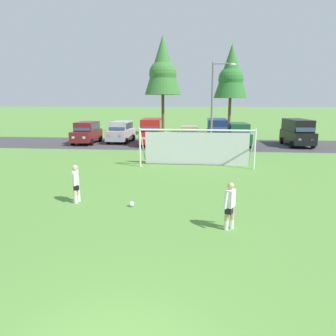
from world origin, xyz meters
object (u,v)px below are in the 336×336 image
(street_lamp, at_px, (214,106))
(soccer_goal, at_px, (196,146))
(player_striker_near, at_px, (76,184))
(parked_car_slot_far_left, at_px, (87,132))
(parked_car_slot_left, at_px, (121,131))
(parked_car_slot_center_left, at_px, (151,131))
(soccer_ball, at_px, (132,204))
(parked_car_slot_center, at_px, (189,134))
(parked_car_slot_right, at_px, (238,134))
(player_defender_far, at_px, (230,206))
(parked_car_slot_center_right, at_px, (217,131))
(parked_car_slot_far_right, at_px, (297,132))

(street_lamp, bearing_deg, soccer_goal, -102.87)
(player_striker_near, distance_m, parked_car_slot_far_left, 19.07)
(parked_car_slot_left, bearing_deg, parked_car_slot_far_left, -159.39)
(parked_car_slot_center_left, bearing_deg, soccer_ball, -84.03)
(parked_car_slot_center, bearing_deg, player_striker_near, -102.19)
(player_striker_near, distance_m, parked_car_slot_center_left, 17.86)
(parked_car_slot_center, relative_size, parked_car_slot_right, 0.93)
(soccer_goal, height_order, street_lamp, street_lamp)
(player_defender_far, distance_m, street_lamp, 16.76)
(parked_car_slot_right, bearing_deg, street_lamp, -126.72)
(soccer_ball, xyz_separation_m, player_defender_far, (3.77, -1.91, 0.71))
(parked_car_slot_center_right, bearing_deg, soccer_ball, -103.80)
(parked_car_slot_far_left, distance_m, parked_car_slot_center_left, 6.67)
(soccer_goal, distance_m, player_striker_near, 9.62)
(parked_car_slot_left, bearing_deg, parked_car_slot_center_left, -22.80)
(parked_car_slot_far_left, bearing_deg, parked_car_slot_center, 7.50)
(parked_car_slot_left, relative_size, parked_car_slot_right, 1.02)
(parked_car_slot_far_left, relative_size, parked_car_slot_center, 1.08)
(parked_car_slot_center_left, bearing_deg, parked_car_slot_center, 23.34)
(parked_car_slot_center_right, height_order, parked_car_slot_far_right, same)
(soccer_ball, xyz_separation_m, parked_car_slot_center, (1.76, 19.72, 0.77))
(soccer_goal, bearing_deg, parked_car_slot_right, 67.50)
(soccer_goal, bearing_deg, parked_car_slot_center, 94.19)
(soccer_goal, bearing_deg, player_striker_near, -121.49)
(soccer_ball, xyz_separation_m, parked_car_slot_far_left, (-8.56, 18.36, 1.00))
(parked_car_slot_center, height_order, parked_car_slot_center_right, parked_car_slot_center_right)
(parked_car_slot_far_left, xyz_separation_m, parked_car_slot_far_right, (20.71, 0.27, 0.23))
(parked_car_slot_center_left, relative_size, parked_car_slot_right, 1.07)
(player_defender_far, height_order, parked_car_slot_center, parked_car_slot_center)
(parked_car_slot_center, bearing_deg, parked_car_slot_far_right, -6.00)
(player_striker_near, xyz_separation_m, parked_car_slot_left, (-2.88, 19.28, 0.29))
(player_defender_far, relative_size, parked_car_slot_far_right, 0.34)
(player_striker_near, distance_m, player_defender_far, 6.59)
(player_striker_near, relative_size, parked_car_slot_center_right, 0.34)
(parked_car_slot_center_left, height_order, parked_car_slot_far_right, same)
(parked_car_slot_far_left, height_order, parked_car_slot_center_left, parked_car_slot_center_left)
(parked_car_slot_center_left, bearing_deg, parked_car_slot_far_right, 1.98)
(player_striker_near, relative_size, parked_car_slot_center_left, 0.33)
(parked_car_slot_far_left, bearing_deg, parked_car_slot_center_right, -0.05)
(parked_car_slot_far_right, bearing_deg, soccer_goal, -133.37)
(soccer_goal, xyz_separation_m, parked_car_slot_right, (3.94, 9.51, -0.18))
(soccer_ball, relative_size, player_striker_near, 0.13)
(parked_car_slot_left, height_order, street_lamp, street_lamp)
(player_defender_far, distance_m, parked_car_slot_left, 23.33)
(parked_car_slot_center_right, bearing_deg, parked_car_slot_far_left, 179.95)
(soccer_goal, height_order, parked_car_slot_far_left, soccer_goal)
(parked_car_slot_far_right, xyz_separation_m, street_lamp, (-8.18, -4.04, 2.44))
(parked_car_slot_center, height_order, parked_car_slot_right, parked_car_slot_right)
(soccer_goal, xyz_separation_m, parked_car_slot_center, (-0.82, 11.23, -0.42))
(parked_car_slot_center_left, distance_m, parked_car_slot_center_right, 6.41)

